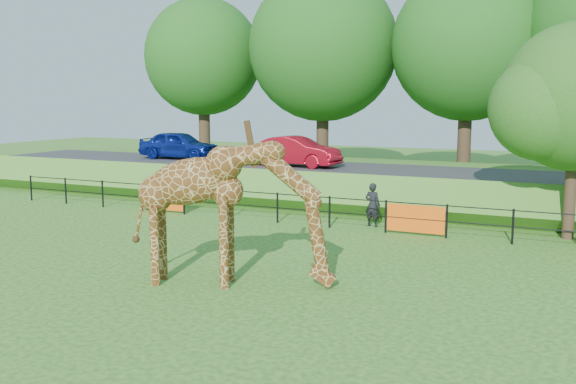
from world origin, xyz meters
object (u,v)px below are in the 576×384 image
object	(u,v)px
giraffe	(233,213)
car_blue	(179,145)
visitor	(373,205)
car_red	(296,151)

from	to	relation	value
giraffe	car_blue	world-z (taller)	giraffe
giraffe	car_blue	xyz separation A→B (m)	(-11.12, 13.81, 0.38)
car_blue	visitor	xyz separation A→B (m)	(11.93, -5.60, -1.35)
giraffe	car_red	distance (m)	13.72
car_blue	visitor	distance (m)	13.25
giraffe	car_blue	bearing A→B (deg)	111.29
car_blue	visitor	bearing A→B (deg)	-117.60
car_blue	car_red	distance (m)	6.85
car_blue	car_red	size ratio (longest dim) A/B	1.01
giraffe	visitor	distance (m)	8.31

